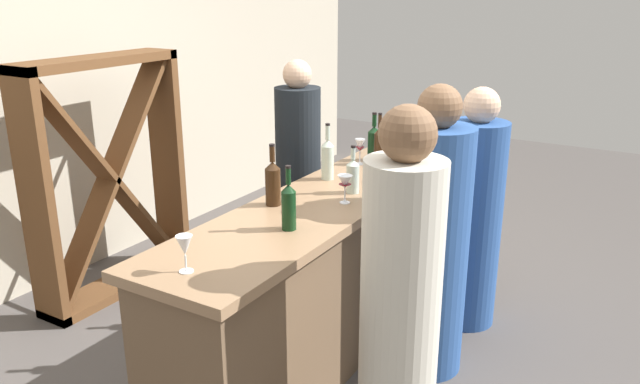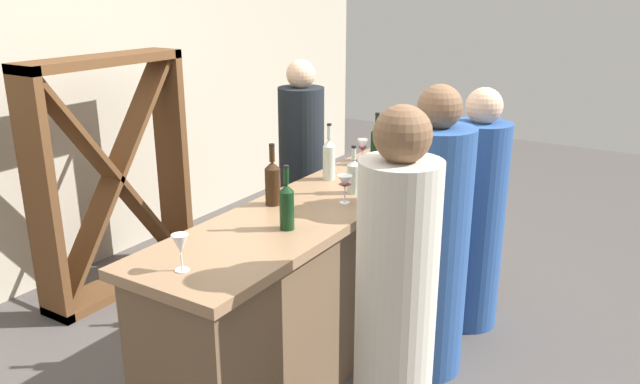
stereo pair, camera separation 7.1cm
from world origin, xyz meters
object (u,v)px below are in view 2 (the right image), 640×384
object	(u,v)px
person_right_guest	(432,246)
person_server_behind	(302,179)
wine_bottle_rightmost_amber_brown	(382,145)
wine_glass_near_right	(363,147)
wine_rack	(113,177)
person_left_guest	(395,313)
person_center_guest	(475,220)
wine_bottle_leftmost_dark_green	(287,205)
wine_bottle_far_right_dark_green	(377,143)
wine_glass_near_left	(345,183)
wine_bottle_second_right_clear_pale	(329,158)
wine_bottle_center_clear_pale	(353,175)
wine_bottle_second_left_amber_brown	(273,182)
wine_glass_near_center	(180,245)

from	to	relation	value
person_right_guest	person_server_behind	world-z (taller)	person_right_guest
wine_bottle_rightmost_amber_brown	wine_glass_near_right	bearing A→B (deg)	123.94
wine_rack	person_right_guest	size ratio (longest dim) A/B	1.02
person_left_guest	wine_bottle_rightmost_amber_brown	bearing A→B (deg)	-49.25
person_center_guest	wine_bottle_rightmost_amber_brown	bearing A→B (deg)	15.97
wine_bottle_leftmost_dark_green	wine_bottle_far_right_dark_green	distance (m)	1.35
wine_bottle_rightmost_amber_brown	person_server_behind	distance (m)	0.72
wine_rack	wine_glass_near_left	size ratio (longest dim) A/B	10.53
wine_bottle_second_right_clear_pale	person_center_guest	distance (m)	0.97
wine_glass_near_right	wine_bottle_leftmost_dark_green	bearing A→B (deg)	-168.57
wine_bottle_leftmost_dark_green	wine_bottle_second_right_clear_pale	world-z (taller)	wine_bottle_second_right_clear_pale
wine_bottle_center_clear_pale	wine_bottle_leftmost_dark_green	bearing A→B (deg)	-179.80
person_center_guest	person_server_behind	world-z (taller)	person_server_behind
wine_bottle_rightmost_amber_brown	wine_bottle_second_right_clear_pale	bearing A→B (deg)	165.92
wine_bottle_second_left_amber_brown	wine_glass_near_left	bearing A→B (deg)	-54.53
wine_bottle_far_right_dark_green	person_left_guest	distance (m)	1.76
wine_bottle_second_left_amber_brown	wine_glass_near_right	bearing A→B (deg)	-1.50
person_left_guest	person_server_behind	xyz separation A→B (m)	(1.46, 1.44, -0.03)
wine_glass_near_left	wine_glass_near_right	size ratio (longest dim) A/B	0.92
wine_bottle_leftmost_dark_green	wine_bottle_center_clear_pale	size ratio (longest dim) A/B	1.16
wine_bottle_center_clear_pale	person_right_guest	size ratio (longest dim) A/B	0.17
wine_bottle_center_clear_pale	person_server_behind	world-z (taller)	person_server_behind
wine_bottle_leftmost_dark_green	wine_glass_near_left	xyz separation A→B (m)	(0.47, -0.04, -0.01)
wine_bottle_center_clear_pale	wine_bottle_second_right_clear_pale	world-z (taller)	wine_bottle_second_right_clear_pale
wine_bottle_leftmost_dark_green	person_right_guest	bearing A→B (deg)	-36.88
wine_bottle_far_right_dark_green	person_center_guest	distance (m)	0.82
wine_bottle_center_clear_pale	person_left_guest	size ratio (longest dim) A/B	0.17
wine_bottle_leftmost_dark_green	wine_glass_near_right	xyz separation A→B (m)	(1.20, 0.24, -0.00)
wine_glass_near_left	person_server_behind	bearing A→B (deg)	45.32
wine_glass_near_left	wine_glass_near_right	bearing A→B (deg)	21.61
wine_bottle_rightmost_amber_brown	wine_bottle_leftmost_dark_green	bearing A→B (deg)	-173.77
wine_glass_near_right	person_server_behind	size ratio (longest dim) A/B	0.11
wine_bottle_second_left_amber_brown	wine_bottle_second_right_clear_pale	xyz separation A→B (m)	(0.55, -0.01, 0.00)
person_left_guest	wine_rack	bearing A→B (deg)	-2.17
person_server_behind	wine_bottle_rightmost_amber_brown	bearing A→B (deg)	-15.64
wine_glass_near_center	person_server_behind	world-z (taller)	person_server_behind
wine_bottle_second_left_amber_brown	wine_bottle_rightmost_amber_brown	world-z (taller)	wine_bottle_rightmost_amber_brown
wine_glass_near_center	person_right_guest	size ratio (longest dim) A/B	0.10
wine_bottle_center_clear_pale	wine_glass_near_left	size ratio (longest dim) A/B	1.76
wine_rack	wine_glass_near_right	world-z (taller)	wine_rack
wine_glass_near_left	wine_rack	bearing A→B (deg)	91.75
person_server_behind	wine_glass_near_right	bearing A→B (deg)	-23.36
wine_bottle_far_right_dark_green	wine_glass_near_right	xyz separation A→B (m)	(-0.14, 0.03, -0.00)
wine_glass_near_right	person_center_guest	world-z (taller)	person_center_guest
wine_bottle_leftmost_dark_green	wine_bottle_rightmost_amber_brown	world-z (taller)	wine_bottle_rightmost_amber_brown
wine_rack	wine_bottle_second_right_clear_pale	bearing A→B (deg)	-75.51
wine_bottle_center_clear_pale	person_right_guest	xyz separation A→B (m)	(-0.00, -0.49, -0.32)
wine_rack	person_right_guest	distance (m)	2.23
wine_bottle_leftmost_dark_green	person_server_behind	distance (m)	1.54
wine_bottle_center_clear_pale	wine_bottle_rightmost_amber_brown	distance (m)	0.63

